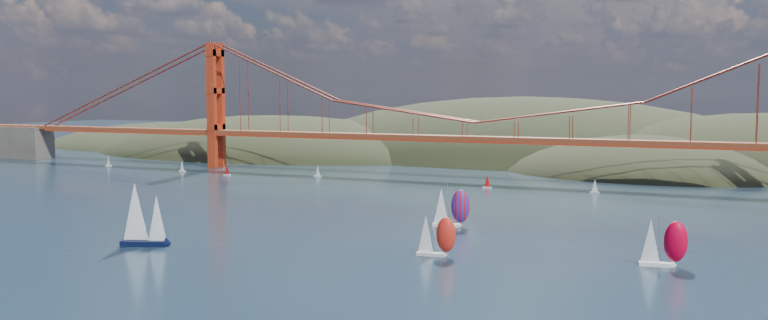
{
  "coord_description": "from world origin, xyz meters",
  "views": [
    {
      "loc": [
        81.2,
        -93.83,
        33.47
      ],
      "look_at": [
        0.72,
        90.0,
        15.22
      ],
      "focal_mm": 35.0,
      "sensor_mm": 36.0,
      "label": 1
    }
  ],
  "objects_px": {
    "racer_0": "(435,235)",
    "racer_rwb": "(450,207)",
    "sloop_navy": "(142,215)",
    "racer_1": "(662,242)"
  },
  "relations": [
    {
      "from": "racer_rwb",
      "to": "racer_0",
      "type": "bearing_deg",
      "value": -91.17
    },
    {
      "from": "racer_rwb",
      "to": "sloop_navy",
      "type": "bearing_deg",
      "value": -152.57
    },
    {
      "from": "racer_0",
      "to": "racer_rwb",
      "type": "xyz_separation_m",
      "value": [
        -7.89,
        33.02,
        0.65
      ]
    },
    {
      "from": "sloop_navy",
      "to": "racer_1",
      "type": "bearing_deg",
      "value": -7.39
    },
    {
      "from": "racer_0",
      "to": "racer_rwb",
      "type": "relative_size",
      "value": 0.87
    },
    {
      "from": "sloop_navy",
      "to": "racer_1",
      "type": "relative_size",
      "value": 1.53
    },
    {
      "from": "sloop_navy",
      "to": "racer_rwb",
      "type": "relative_size",
      "value": 1.45
    },
    {
      "from": "sloop_navy",
      "to": "racer_1",
      "type": "distance_m",
      "value": 108.11
    },
    {
      "from": "racer_0",
      "to": "racer_1",
      "type": "distance_m",
      "value": 43.99
    },
    {
      "from": "racer_1",
      "to": "racer_rwb",
      "type": "xyz_separation_m",
      "value": [
        -50.95,
        24.06,
        0.25
      ]
    }
  ]
}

